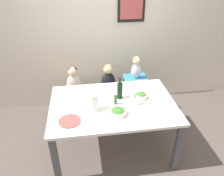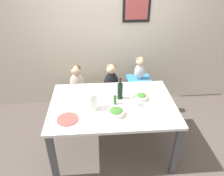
{
  "view_description": "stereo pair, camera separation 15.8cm",
  "coord_description": "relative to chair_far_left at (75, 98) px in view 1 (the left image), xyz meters",
  "views": [
    {
      "loc": [
        -0.33,
        -2.24,
        2.35
      ],
      "look_at": [
        0.0,
        0.08,
        0.95
      ],
      "focal_mm": 35.0,
      "sensor_mm": 36.0,
      "label": 1
    },
    {
      "loc": [
        -0.18,
        -2.26,
        2.35
      ],
      "look_at": [
        0.0,
        0.08,
        0.95
      ],
      "focal_mm": 35.0,
      "sensor_mm": 36.0,
      "label": 2
    }
  ],
  "objects": [
    {
      "name": "chair_right_highchair",
      "position": [
        0.99,
        0.0,
        0.15
      ],
      "size": [
        0.37,
        0.34,
        0.68
      ],
      "color": "silver",
      "rests_on": "ground_plane"
    },
    {
      "name": "dinner_plate_front_left",
      "position": [
        -0.03,
        -1.06,
        0.39
      ],
      "size": [
        0.25,
        0.25,
        0.01
      ],
      "color": "#D14C47",
      "rests_on": "dining_table"
    },
    {
      "name": "person_child_center",
      "position": [
        0.54,
        0.0,
        0.32
      ],
      "size": [
        0.23,
        0.16,
        0.49
      ],
      "color": "black",
      "rests_on": "chair_far_center"
    },
    {
      "name": "dinner_plate_back_left",
      "position": [
        0.12,
        -0.47,
        0.39
      ],
      "size": [
        0.25,
        0.25,
        0.01
      ],
      "color": "silver",
      "rests_on": "dining_table"
    },
    {
      "name": "dining_table",
      "position": [
        0.5,
        -0.78,
        0.29
      ],
      "size": [
        1.57,
        1.06,
        0.77
      ],
      "color": "white",
      "rests_on": "ground_plane"
    },
    {
      "name": "salad_bowl_small",
      "position": [
        0.88,
        -0.71,
        0.42
      ],
      "size": [
        0.16,
        0.16,
        0.08
      ],
      "color": "white",
      "rests_on": "dining_table"
    },
    {
      "name": "paper_towel_roll",
      "position": [
        0.25,
        -0.87,
        0.49
      ],
      "size": [
        0.12,
        0.12,
        0.22
      ],
      "color": "white",
      "rests_on": "dining_table"
    },
    {
      "name": "chair_far_center",
      "position": [
        0.54,
        0.0,
        0.0
      ],
      "size": [
        0.44,
        0.39,
        0.45
      ],
      "color": "silver",
      "rests_on": "ground_plane"
    },
    {
      "name": "wine_glass_near",
      "position": [
        0.74,
        -0.84,
        0.51
      ],
      "size": [
        0.07,
        0.07,
        0.18
      ],
      "color": "white",
      "rests_on": "dining_table"
    },
    {
      "name": "person_baby_right",
      "position": [
        0.99,
        0.0,
        0.51
      ],
      "size": [
        0.16,
        0.14,
        0.37
      ],
      "color": "silver",
      "rests_on": "chair_right_highchair"
    },
    {
      "name": "wine_bottle",
      "position": [
        0.61,
        -0.66,
        0.5
      ],
      "size": [
        0.07,
        0.07,
        0.3
      ],
      "color": "black",
      "rests_on": "dining_table"
    },
    {
      "name": "chair_far_left",
      "position": [
        0.0,
        0.0,
        0.0
      ],
      "size": [
        0.44,
        0.39,
        0.45
      ],
      "color": "silver",
      "rests_on": "ground_plane"
    },
    {
      "name": "person_child_left",
      "position": [
        0.0,
        0.0,
        0.32
      ],
      "size": [
        0.23,
        0.16,
        0.49
      ],
      "color": "beige",
      "rests_on": "chair_far_left"
    },
    {
      "name": "condiment_bottle_hot_sauce",
      "position": [
        0.53,
        -0.79,
        0.45
      ],
      "size": [
        0.04,
        0.04,
        0.14
      ],
      "color": "#336633",
      "rests_on": "dining_table"
    },
    {
      "name": "ground_plane",
      "position": [
        0.5,
        -0.78,
        -0.39
      ],
      "size": [
        14.0,
        14.0,
        0.0
      ],
      "primitive_type": "plane",
      "color": "#564C47"
    },
    {
      "name": "salad_bowl_large",
      "position": [
        0.53,
        -1.01,
        0.42
      ],
      "size": [
        0.19,
        0.19,
        0.08
      ],
      "color": "white",
      "rests_on": "dining_table"
    },
    {
      "name": "wall_back",
      "position": [
        0.5,
        0.5,
        0.97
      ],
      "size": [
        10.0,
        0.09,
        2.7
      ],
      "color": "beige",
      "rests_on": "ground_plane"
    }
  ]
}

